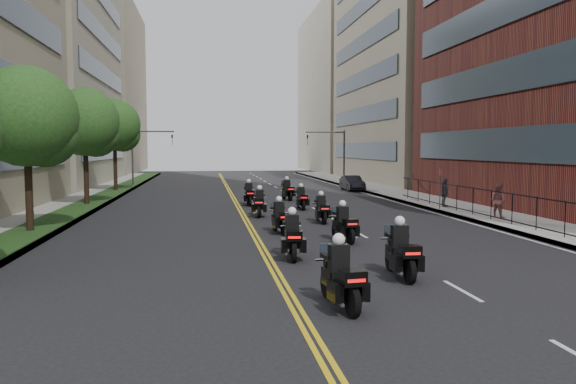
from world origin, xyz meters
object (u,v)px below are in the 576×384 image
object	(u,v)px
motorcycle_9	(287,191)
pedestrian_b	(498,201)
motorcycle_3	(344,225)
motorcycle_7	(301,199)
motorcycle_2	(292,238)
motorcycle_8	(249,195)
motorcycle_6	(259,204)
motorcycle_5	(321,210)
motorcycle_0	(341,279)
pedestrian_c	(445,193)
parked_sedan	(352,183)
motorcycle_4	(280,219)
motorcycle_1	(401,254)

from	to	relation	value
motorcycle_9	pedestrian_b	world-z (taller)	pedestrian_b
motorcycle_3	pedestrian_b	world-z (taller)	pedestrian_b
motorcycle_7	motorcycle_9	distance (m)	6.21
motorcycle_2	motorcycle_8	bearing A→B (deg)	95.24
motorcycle_2	motorcycle_6	world-z (taller)	motorcycle_2
motorcycle_5	motorcycle_0	bearing A→B (deg)	-100.01
motorcycle_8	pedestrian_c	distance (m)	12.58
motorcycle_0	parked_sedan	bearing A→B (deg)	67.78
motorcycle_5	motorcycle_7	xyz separation A→B (m)	(0.04, 6.28, -0.00)
motorcycle_2	motorcycle_0	bearing A→B (deg)	-83.17
motorcycle_4	motorcycle_7	xyz separation A→B (m)	(2.61, 9.48, -0.02)
motorcycle_8	motorcycle_7	bearing A→B (deg)	-44.55
motorcycle_3	motorcycle_6	xyz separation A→B (m)	(-2.57, 8.94, 0.02)
motorcycle_5	motorcycle_8	size ratio (longest dim) A/B	0.92
motorcycle_2	motorcycle_4	distance (m)	5.76
motorcycle_7	pedestrian_b	distance (m)	11.53
motorcycle_1	pedestrian_b	distance (m)	15.16
motorcycle_9	motorcycle_8	bearing A→B (deg)	-140.19
motorcycle_4	motorcycle_5	distance (m)	4.10
motorcycle_8	pedestrian_b	size ratio (longest dim) A/B	1.33
motorcycle_8	motorcycle_4	bearing A→B (deg)	-89.06
motorcycle_5	motorcycle_6	bearing A→B (deg)	133.32
motorcycle_0	parked_sedan	distance (m)	37.05
motorcycle_1	motorcycle_6	xyz separation A→B (m)	(-2.68, 15.36, -0.03)
motorcycle_0	motorcycle_4	bearing A→B (deg)	82.52
motorcycle_2	motorcycle_4	xyz separation A→B (m)	(0.33, 5.75, -0.05)
motorcycle_1	parked_sedan	size ratio (longest dim) A/B	0.60
pedestrian_b	motorcycle_3	bearing A→B (deg)	88.32
motorcycle_7	motorcycle_4	bearing A→B (deg)	-105.88
motorcycle_0	pedestrian_c	distance (m)	23.29
motorcycle_6	pedestrian_c	distance (m)	11.96
motorcycle_5	parked_sedan	distance (m)	21.83
motorcycle_0	pedestrian_b	size ratio (longest dim) A/B	1.35
parked_sedan	motorcycle_6	bearing A→B (deg)	-119.66
motorcycle_0	motorcycle_1	size ratio (longest dim) A/B	0.98
motorcycle_2	motorcycle_3	xyz separation A→B (m)	(2.59, 3.08, -0.03)
pedestrian_b	motorcycle_1	bearing A→B (deg)	110.29
motorcycle_8	motorcycle_0	bearing A→B (deg)	-90.31
motorcycle_1	motorcycle_5	bearing A→B (deg)	90.08
motorcycle_1	motorcycle_8	bearing A→B (deg)	98.42
motorcycle_0	motorcycle_9	distance (m)	27.73
motorcycle_1	motorcycle_2	distance (m)	4.30
motorcycle_5	parked_sedan	world-z (taller)	motorcycle_5
motorcycle_0	motorcycle_6	size ratio (longest dim) A/B	1.03
motorcycle_5	motorcycle_4	bearing A→B (deg)	-128.71
motorcycle_4	motorcycle_6	xyz separation A→B (m)	(-0.31, 6.26, 0.03)
motorcycle_1	pedestrian_c	size ratio (longest dim) A/B	1.40
motorcycle_1	motorcycle_8	distance (m)	21.64
motorcycle_7	pedestrian_b	xyz separation A→B (m)	(9.30, -6.80, 0.41)
motorcycle_1	motorcycle_9	distance (m)	24.79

